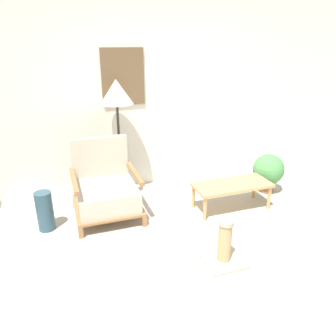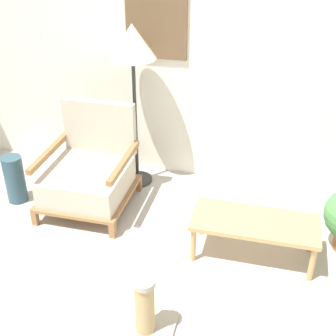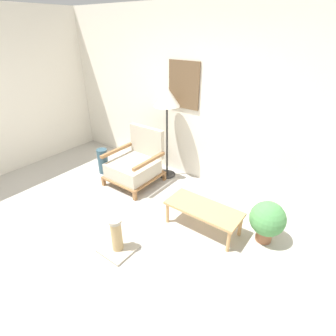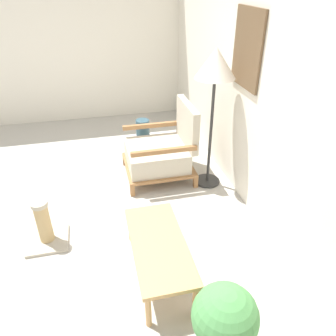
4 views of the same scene
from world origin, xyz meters
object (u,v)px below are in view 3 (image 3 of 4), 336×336
armchair (135,164)px  floor_lamp (167,101)px  coffee_table (203,210)px  vase (103,161)px  scratching_post (117,240)px  potted_plant (267,220)px

armchair → floor_lamp: (0.29, 0.49, 1.00)m
floor_lamp → coffee_table: 1.81m
vase → scratching_post: 1.99m
potted_plant → coffee_table: bearing=-159.6°
armchair → vase: bearing=-171.0°
scratching_post → vase: bearing=143.6°
armchair → scratching_post: 1.59m
floor_lamp → scratching_post: size_ratio=3.41×
floor_lamp → armchair: bearing=-120.1°
coffee_table → armchair: bearing=166.7°
floor_lamp → scratching_post: floor_lamp is taller
scratching_post → floor_lamp: bearing=109.0°
potted_plant → scratching_post: potted_plant is taller
coffee_table → vase: (-2.21, 0.25, -0.07)m
vase → armchair: bearing=9.0°
vase → potted_plant: potted_plant is taller
coffee_table → scratching_post: bearing=-122.9°
armchair → scratching_post: size_ratio=1.97×
coffee_table → scratching_post: size_ratio=2.12×
floor_lamp → scratching_post: (0.62, -1.79, -1.17)m
armchair → floor_lamp: size_ratio=0.58×
coffee_table → potted_plant: 0.77m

